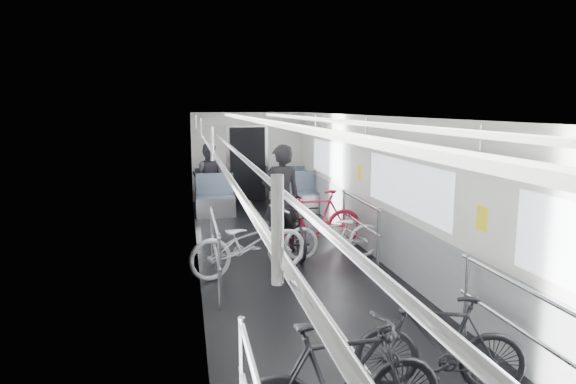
% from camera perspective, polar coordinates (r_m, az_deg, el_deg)
% --- Properties ---
extents(car_shell, '(3.02, 14.01, 2.41)m').
position_cam_1_polar(car_shell, '(8.95, -0.55, 0.32)').
color(car_shell, black).
rests_on(car_shell, ground).
extents(bike_left_mid, '(1.69, 0.56, 1.00)m').
position_cam_1_polar(bike_left_mid, '(4.12, 5.81, -20.36)').
color(bike_left_mid, black).
rests_on(bike_left_mid, floor).
extents(bike_left_far, '(2.02, 1.17, 1.00)m').
position_cam_1_polar(bike_left_far, '(7.88, -4.33, -5.62)').
color(bike_left_far, silver).
rests_on(bike_left_far, floor).
extents(bike_right_near, '(1.58, 0.89, 0.91)m').
position_cam_1_polar(bike_right_near, '(4.97, 16.50, -15.83)').
color(bike_right_near, black).
rests_on(bike_right_near, floor).
extents(bike_right_mid, '(1.68, 0.60, 0.88)m').
position_cam_1_polar(bike_right_mid, '(8.69, 5.10, -4.61)').
color(bike_right_mid, silver).
rests_on(bike_right_mid, floor).
extents(bike_right_far, '(1.77, 0.60, 1.05)m').
position_cam_1_polar(bike_right_far, '(9.41, 3.17, -2.98)').
color(bike_right_far, red).
rests_on(bike_right_far, floor).
extents(bike_aisle, '(0.61, 1.72, 0.90)m').
position_cam_1_polar(bike_aisle, '(9.03, 0.76, -3.97)').
color(bike_aisle, black).
rests_on(bike_aisle, floor).
extents(person_standing, '(0.76, 0.56, 1.91)m').
position_cam_1_polar(person_standing, '(8.98, -0.76, -0.75)').
color(person_standing, black).
rests_on(person_standing, floor).
extents(person_seated, '(0.92, 0.78, 1.66)m').
position_cam_1_polar(person_seated, '(12.87, -8.86, 1.68)').
color(person_seated, '#302F37').
rests_on(person_seated, floor).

